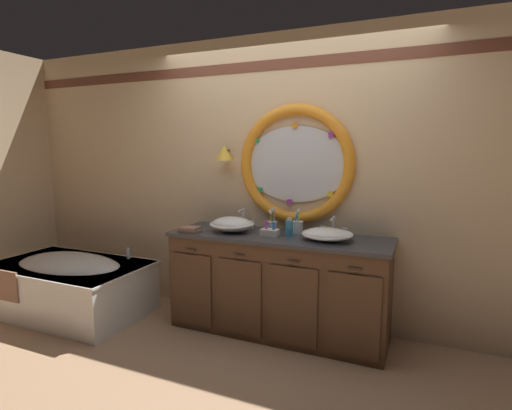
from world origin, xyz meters
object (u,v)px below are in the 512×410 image
(sink_basin_right, at_px, (327,234))
(toothbrush_holder_right, at_px, (298,226))
(bathtub, at_px, (70,282))
(folded_hand_towel, at_px, (190,229))
(soap_dispenser, at_px, (289,228))
(toiletry_basket, at_px, (270,232))
(sink_basin_left, at_px, (232,224))
(toothbrush_holder_left, at_px, (272,225))

(sink_basin_right, bearing_deg, toothbrush_holder_right, 151.32)
(sink_basin_right, bearing_deg, bathtub, -170.85)
(folded_hand_towel, bearing_deg, soap_dispenser, 12.82)
(toothbrush_holder_right, bearing_deg, toiletry_basket, -134.20)
(sink_basin_left, relative_size, toothbrush_holder_left, 1.88)
(sink_basin_left, xyz_separation_m, toothbrush_holder_right, (0.56, 0.16, -0.00))
(toiletry_basket, bearing_deg, soap_dispenser, 24.09)
(bathtub, height_order, soap_dispenser, soap_dispenser)
(toothbrush_holder_left, height_order, soap_dispenser, toothbrush_holder_left)
(bathtub, xyz_separation_m, sink_basin_right, (2.42, 0.39, 0.61))
(sink_basin_left, distance_m, soap_dispenser, 0.52)
(toothbrush_holder_right, bearing_deg, folded_hand_towel, -160.33)
(toothbrush_holder_left, relative_size, soap_dispenser, 1.30)
(bathtub, bearing_deg, toothbrush_holder_right, 14.56)
(sink_basin_left, bearing_deg, sink_basin_right, 0.00)
(folded_hand_towel, distance_m, toiletry_basket, 0.72)
(sink_basin_right, xyz_separation_m, toiletry_basket, (-0.48, -0.03, -0.02))
(toothbrush_holder_left, height_order, toiletry_basket, toothbrush_holder_left)
(bathtub, relative_size, toiletry_basket, 10.04)
(toiletry_basket, bearing_deg, sink_basin_left, 175.62)
(folded_hand_towel, xyz_separation_m, toiletry_basket, (0.71, 0.13, 0.01))
(bathtub, distance_m, toothbrush_holder_left, 2.06)
(toothbrush_holder_right, bearing_deg, sink_basin_left, -163.76)
(soap_dispenser, bearing_deg, sink_basin_left, -175.83)
(sink_basin_left, bearing_deg, toiletry_basket, -4.38)
(bathtub, distance_m, sink_basin_right, 2.53)
(sink_basin_left, distance_m, toiletry_basket, 0.37)
(sink_basin_left, relative_size, toothbrush_holder_right, 1.79)
(sink_basin_right, relative_size, toothbrush_holder_right, 1.85)
(sink_basin_right, xyz_separation_m, toothbrush_holder_right, (-0.30, 0.16, 0.01))
(sink_basin_left, bearing_deg, toothbrush_holder_right, 16.24)
(toothbrush_holder_left, relative_size, toiletry_basket, 1.41)
(sink_basin_right, height_order, toothbrush_holder_left, toothbrush_holder_left)
(toothbrush_holder_right, relative_size, folded_hand_towel, 1.24)
(toothbrush_holder_right, xyz_separation_m, toiletry_basket, (-0.19, -0.19, -0.03))
(sink_basin_left, height_order, toiletry_basket, sink_basin_left)
(bathtub, distance_m, toiletry_basket, 2.06)
(bathtub, distance_m, soap_dispenser, 2.22)
(bathtub, height_order, sink_basin_left, sink_basin_left)
(toothbrush_holder_left, height_order, folded_hand_towel, toothbrush_holder_left)
(toothbrush_holder_right, height_order, folded_hand_towel, toothbrush_holder_right)
(folded_hand_towel, bearing_deg, bathtub, -169.28)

